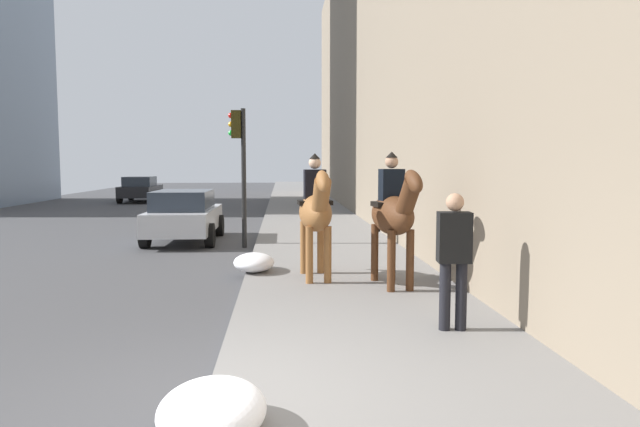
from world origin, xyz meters
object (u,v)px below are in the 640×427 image
Objects in this scene: car_near_lane at (141,189)px; traffic_light_near_curb at (240,155)px; mounted_horse_near at (316,210)px; pedestrian_greeting at (454,252)px; mounted_horse_far at (394,213)px; car_mid_lane at (184,215)px.

traffic_light_near_curb is (-18.19, -6.90, 1.66)m from car_near_lane.
pedestrian_greeting is at bearing 20.64° from mounted_horse_near.
mounted_horse_near is 24.44m from car_near_lane.
pedestrian_greeting is at bearing -159.97° from car_near_lane.
mounted_horse_near reaches higher than pedestrian_greeting.
traffic_light_near_curb is at bearing -164.54° from mounted_horse_near.
mounted_horse_near is 1.32× the size of pedestrian_greeting.
car_near_lane is 19.52m from traffic_light_near_curb.
mounted_horse_far is 25.58m from car_near_lane.
mounted_horse_far reaches higher than pedestrian_greeting.
pedestrian_greeting reaches higher than car_near_lane.
car_mid_lane is at bearing -154.93° from mounted_horse_near.
mounted_horse_near is 3.62m from pedestrian_greeting.
traffic_light_near_curb is (7.98, 3.17, 1.31)m from pedestrian_greeting.
pedestrian_greeting is at bearing -2.21° from mounted_horse_far.
car_near_lane is 1.16× the size of traffic_light_near_curb.
pedestrian_greeting reaches higher than car_mid_lane.
mounted_horse_near is 0.63× the size of traffic_light_near_curb.
car_near_lane is (22.89, 8.56, -0.60)m from mounted_horse_near.
traffic_light_near_curb is (-1.23, -1.63, 1.65)m from car_mid_lane.
car_mid_lane is (-16.96, -5.26, 0.01)m from car_near_lane.
traffic_light_near_curb is at bearing 27.22° from pedestrian_greeting.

